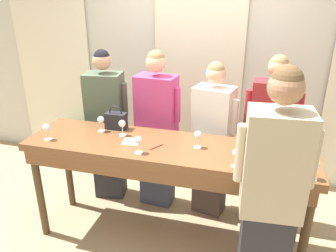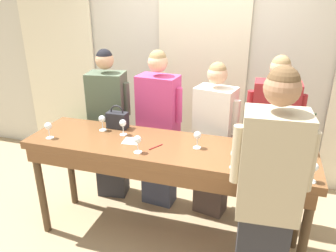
# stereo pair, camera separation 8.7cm
# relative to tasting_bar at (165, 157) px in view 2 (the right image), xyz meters

# --- Properties ---
(ground_plane) EXTENTS (18.00, 18.00, 0.00)m
(ground_plane) POSITION_rel_tasting_bar_xyz_m (0.00, 0.02, -0.90)
(ground_plane) COLOR tan
(wall_back) EXTENTS (12.00, 0.06, 2.80)m
(wall_back) POSITION_rel_tasting_bar_xyz_m (0.00, 1.51, 0.50)
(wall_back) COLOR beige
(wall_back) RESTS_ON ground_plane
(curtain_panel_left) EXTENTS (1.07, 0.03, 2.69)m
(curtain_panel_left) POSITION_rel_tasting_bar_xyz_m (-1.99, 1.45, 0.45)
(curtain_panel_left) COLOR #EFE5C6
(curtain_panel_left) RESTS_ON ground_plane
(curtain_panel_center) EXTENTS (1.07, 0.03, 2.69)m
(curtain_panel_center) POSITION_rel_tasting_bar_xyz_m (0.00, 1.45, 0.45)
(curtain_panel_center) COLOR #EFE5C6
(curtain_panel_center) RESTS_ON ground_plane
(tasting_bar) EXTENTS (2.49, 0.65, 1.00)m
(tasting_bar) POSITION_rel_tasting_bar_xyz_m (0.00, 0.00, 0.00)
(tasting_bar) COLOR brown
(tasting_bar) RESTS_ON ground_plane
(wine_bottle) EXTENTS (0.08, 0.08, 0.35)m
(wine_bottle) POSITION_rel_tasting_bar_xyz_m (1.15, 0.21, 0.23)
(wine_bottle) COLOR black
(wine_bottle) RESTS_ON tasting_bar
(handbag) EXTENTS (0.20, 0.10, 0.23)m
(handbag) POSITION_rel_tasting_bar_xyz_m (-0.56, 0.25, 0.19)
(handbag) COLOR #232328
(handbag) RESTS_ON tasting_bar
(wine_glass_front_left) EXTENTS (0.07, 0.07, 0.15)m
(wine_glass_front_left) POSITION_rel_tasting_bar_xyz_m (0.98, -0.04, 0.21)
(wine_glass_front_left) COLOR white
(wine_glass_front_left) RESTS_ON tasting_bar
(wine_glass_front_mid) EXTENTS (0.07, 0.07, 0.15)m
(wine_glass_front_mid) POSITION_rel_tasting_bar_xyz_m (-0.17, -0.18, 0.21)
(wine_glass_front_mid) COLOR white
(wine_glass_front_mid) RESTS_ON tasting_bar
(wine_glass_front_right) EXTENTS (0.07, 0.07, 0.15)m
(wine_glass_front_right) POSITION_rel_tasting_bar_xyz_m (-0.67, 0.15, 0.21)
(wine_glass_front_right) COLOR white
(wine_glass_front_right) RESTS_ON tasting_bar
(wine_glass_center_left) EXTENTS (0.07, 0.07, 0.15)m
(wine_glass_center_left) POSITION_rel_tasting_bar_xyz_m (1.00, 0.18, 0.21)
(wine_glass_center_left) COLOR white
(wine_glass_center_left) RESTS_ON tasting_bar
(wine_glass_center_mid) EXTENTS (0.07, 0.07, 0.15)m
(wine_glass_center_mid) POSITION_rel_tasting_bar_xyz_m (0.77, 0.07, 0.22)
(wine_glass_center_mid) COLOR white
(wine_glass_center_mid) RESTS_ON tasting_bar
(wine_glass_center_right) EXTENTS (0.07, 0.07, 0.15)m
(wine_glass_center_right) POSITION_rel_tasting_bar_xyz_m (-1.04, -0.16, 0.21)
(wine_glass_center_right) COLOR white
(wine_glass_center_right) RESTS_ON tasting_bar
(wine_glass_back_left) EXTENTS (0.07, 0.07, 0.15)m
(wine_glass_back_left) POSITION_rel_tasting_bar_xyz_m (0.27, 0.04, 0.21)
(wine_glass_back_left) COLOR white
(wine_glass_back_left) RESTS_ON tasting_bar
(wine_glass_back_mid) EXTENTS (0.07, 0.07, 0.15)m
(wine_glass_back_mid) POSITION_rel_tasting_bar_xyz_m (1.14, -0.24, 0.22)
(wine_glass_back_mid) COLOR white
(wine_glass_back_mid) RESTS_ON tasting_bar
(wine_glass_back_right) EXTENTS (0.07, 0.07, 0.15)m
(wine_glass_back_right) POSITION_rel_tasting_bar_xyz_m (-0.44, 0.11, 0.21)
(wine_glass_back_right) COLOR white
(wine_glass_back_right) RESTS_ON tasting_bar
(wine_glass_near_host) EXTENTS (0.07, 0.07, 0.15)m
(wine_glass_near_host) POSITION_rel_tasting_bar_xyz_m (0.61, -0.20, 0.21)
(wine_glass_near_host) COLOR white
(wine_glass_near_host) RESTS_ON tasting_bar
(napkin) EXTENTS (0.16, 0.16, 0.00)m
(napkin) POSITION_rel_tasting_bar_xyz_m (-0.31, -0.00, 0.11)
(napkin) COLOR white
(napkin) RESTS_ON tasting_bar
(pen) EXTENTS (0.08, 0.13, 0.01)m
(pen) POSITION_rel_tasting_bar_xyz_m (-0.07, -0.05, 0.11)
(pen) COLOR maroon
(pen) RESTS_ON tasting_bar
(guest_olive_jacket) EXTENTS (0.50, 0.33, 1.70)m
(guest_olive_jacket) POSITION_rel_tasting_bar_xyz_m (-0.83, 0.59, -0.04)
(guest_olive_jacket) COLOR #28282D
(guest_olive_jacket) RESTS_ON ground_plane
(guest_pink_top) EXTENTS (0.52, 0.29, 1.71)m
(guest_pink_top) POSITION_rel_tasting_bar_xyz_m (-0.26, 0.59, -0.02)
(guest_pink_top) COLOR #383D51
(guest_pink_top) RESTS_ON ground_plane
(guest_cream_sweater) EXTENTS (0.49, 0.33, 1.63)m
(guest_cream_sweater) POSITION_rel_tasting_bar_xyz_m (0.32, 0.59, -0.07)
(guest_cream_sweater) COLOR #473833
(guest_cream_sweater) RESTS_ON ground_plane
(guest_striped_shirt) EXTENTS (0.52, 0.24, 1.73)m
(guest_striped_shirt) POSITION_rel_tasting_bar_xyz_m (0.87, 0.59, -0.02)
(guest_striped_shirt) COLOR #383D51
(guest_striped_shirt) RESTS_ON ground_plane
(host_pouring) EXTENTS (0.50, 0.30, 1.86)m
(host_pouring) POSITION_rel_tasting_bar_xyz_m (0.86, -0.52, 0.06)
(host_pouring) COLOR #28282D
(host_pouring) RESTS_ON ground_plane
(potted_plant) EXTENTS (0.27, 0.27, 0.55)m
(potted_plant) POSITION_rel_tasting_bar_xyz_m (-1.66, 1.19, -0.61)
(potted_plant) COLOR #4C4C51
(potted_plant) RESTS_ON ground_plane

